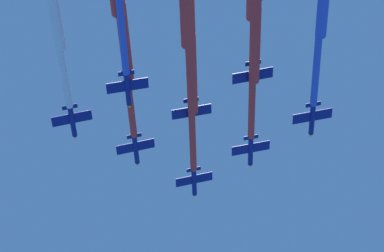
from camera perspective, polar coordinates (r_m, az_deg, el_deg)
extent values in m
cylinder|color=navy|center=(189.18, 0.14, -3.71)|extent=(3.31, 9.07, 1.33)
cone|color=yellow|center=(192.98, 0.18, -4.71)|extent=(1.52, 1.55, 1.27)
cylinder|color=black|center=(185.67, 0.11, -2.74)|extent=(1.11, 0.81, 1.00)
ellipsoid|color=black|center=(190.97, 0.13, -4.01)|extent=(1.30, 2.05, 0.84)
cube|color=navy|center=(188.75, 0.14, -3.61)|extent=(8.58, 4.46, 2.15)
cube|color=yellow|center=(188.28, -1.00, -3.83)|extent=(1.20, 2.40, 0.27)
cube|color=yellow|center=(189.39, 1.27, -3.37)|extent=(1.20, 2.40, 0.27)
cube|color=navy|center=(186.39, 0.12, -2.94)|extent=(3.30, 1.77, 0.87)
cube|color=yellow|center=(187.02, 0.05, -2.73)|extent=(0.87, 1.49, 1.87)
cylinder|color=red|center=(179.12, 0.03, -0.76)|extent=(6.16, 20.06, 1.70)
cylinder|color=red|center=(167.17, -0.02, 3.50)|extent=(6.98, 20.25, 2.54)
cylinder|color=red|center=(156.15, -0.35, 8.34)|extent=(7.81, 20.44, 3.39)
cylinder|color=navy|center=(183.17, -3.82, -1.50)|extent=(3.39, 9.07, 1.34)
cone|color=yellow|center=(186.81, -3.69, -2.58)|extent=(1.54, 1.56, 1.28)
cylinder|color=black|center=(179.80, -3.94, -0.45)|extent=(1.12, 0.82, 1.01)
ellipsoid|color=black|center=(184.91, -3.80, -1.83)|extent=(1.32, 2.06, 0.85)
cube|color=navy|center=(182.75, -3.83, -1.40)|extent=(8.56, 4.52, 2.27)
cube|color=yellow|center=(182.50, -5.01, -1.63)|extent=(1.22, 2.40, 0.27)
cube|color=yellow|center=(183.17, -2.66, -1.14)|extent=(1.22, 2.40, 0.27)
cube|color=navy|center=(180.48, -3.92, -0.67)|extent=(3.29, 1.79, 0.91)
cube|color=yellow|center=(181.15, -3.98, -0.47)|extent=(0.91, 1.50, 1.87)
cylinder|color=red|center=(174.03, -4.17, 1.50)|extent=(5.97, 18.46, 1.71)
cylinder|color=red|center=(163.57, -4.57, 5.66)|extent=(6.80, 18.65, 2.56)
cylinder|color=navy|center=(181.95, 3.97, -1.60)|extent=(3.31, 9.06, 1.31)
cone|color=yellow|center=(185.62, 3.94, -2.68)|extent=(1.51, 1.55, 1.24)
cylinder|color=black|center=(178.56, 4.00, -0.54)|extent=(1.09, 0.81, 0.98)
ellipsoid|color=black|center=(183.69, 3.92, -1.93)|extent=(1.30, 2.05, 0.83)
cube|color=navy|center=(181.53, 3.98, -1.49)|extent=(8.63, 4.50, 1.93)
cube|color=yellow|center=(180.86, 2.80, -1.69)|extent=(1.21, 2.40, 0.25)
cube|color=yellow|center=(182.36, 5.14, -1.27)|extent=(1.21, 2.40, 0.25)
cube|color=navy|center=(179.25, 4.00, -0.76)|extent=(3.31, 1.78, 0.78)
cube|color=yellow|center=(179.89, 3.92, -0.56)|extent=(0.83, 1.48, 1.88)
cylinder|color=red|center=(172.89, 4.05, 1.37)|extent=(5.71, 17.97, 1.67)
cylinder|color=red|center=(162.63, 4.26, 5.42)|extent=(6.53, 18.16, 2.50)
cylinder|color=navy|center=(175.63, -0.02, 0.85)|extent=(3.36, 9.06, 1.30)
cone|color=yellow|center=(179.15, 0.04, -0.31)|extent=(1.50, 1.55, 1.23)
cylinder|color=black|center=(172.40, -0.08, 2.00)|extent=(1.09, 0.81, 0.97)
ellipsoid|color=black|center=(177.34, -0.03, 0.49)|extent=(1.30, 2.05, 0.82)
cube|color=navy|center=(175.23, -0.03, 0.97)|extent=(8.66, 4.55, 1.84)
cube|color=yellow|center=(174.85, -1.26, 0.78)|extent=(1.22, 2.40, 0.24)
cube|color=yellow|center=(175.79, 1.20, 1.19)|extent=(1.22, 2.40, 0.24)
cube|color=navy|center=(173.05, -0.07, 1.76)|extent=(3.32, 1.80, 0.75)
cube|color=yellow|center=(173.74, -0.13, 1.97)|extent=(0.81, 1.48, 1.88)
cylinder|color=white|center=(166.42, -0.20, 4.30)|extent=(6.30, 19.98, 1.65)
cylinder|color=navy|center=(176.91, -8.08, 0.39)|extent=(3.33, 9.07, 1.34)
cone|color=yellow|center=(180.41, -7.88, -0.76)|extent=(1.54, 1.55, 1.28)
cylinder|color=black|center=(173.70, -8.28, 1.52)|extent=(1.12, 0.81, 1.01)
ellipsoid|color=black|center=(178.61, -8.02, 0.04)|extent=(1.31, 2.06, 0.85)
cube|color=navy|center=(176.51, -8.10, 0.51)|extent=(8.56, 4.46, 2.28)
cube|color=yellow|center=(176.50, -9.33, 0.28)|extent=(1.20, 2.40, 0.28)
cube|color=yellow|center=(176.71, -6.88, 0.77)|extent=(1.20, 2.40, 0.28)
cube|color=navy|center=(174.35, -8.24, 1.28)|extent=(3.29, 1.77, 0.91)
cube|color=yellow|center=(175.05, -8.28, 1.49)|extent=(0.90, 1.50, 1.87)
cylinder|color=white|center=(168.44, -8.63, 3.51)|extent=(5.64, 17.65, 1.71)
cylinder|color=white|center=(158.98, -9.26, 7.72)|extent=(6.47, 17.84, 2.57)
cylinder|color=navy|center=(175.45, 8.10, 0.55)|extent=(3.39, 9.05, 1.30)
cone|color=yellow|center=(178.98, 8.01, -0.61)|extent=(1.51, 1.56, 1.24)
cylinder|color=black|center=(172.20, 8.20, 1.69)|extent=(1.09, 0.81, 0.98)
ellipsoid|color=black|center=(177.14, 8.02, 0.19)|extent=(1.31, 2.06, 0.82)
cube|color=navy|center=(175.04, 8.12, 0.67)|extent=(8.65, 4.57, 1.87)
cube|color=yellow|center=(174.14, 6.91, 0.47)|extent=(1.23, 2.40, 0.24)
cube|color=yellow|center=(176.12, 9.30, 0.89)|extent=(1.23, 2.40, 0.24)
cube|color=navy|center=(172.86, 8.18, 1.45)|extent=(3.32, 1.81, 0.76)
cube|color=yellow|center=(173.51, 8.08, 1.66)|extent=(0.83, 1.48, 1.88)
cylinder|color=blue|center=(166.16, 8.38, 3.99)|extent=(6.40, 20.09, 1.66)
cylinder|color=navy|center=(167.68, -4.36, 2.60)|extent=(3.21, 9.07, 1.31)
cone|color=yellow|center=(171.07, -4.24, 1.34)|extent=(1.49, 1.54, 1.24)
cylinder|color=black|center=(164.56, -4.48, 3.83)|extent=(1.09, 0.80, 0.98)
ellipsoid|color=black|center=(169.34, -4.34, 2.20)|extent=(1.27, 2.05, 0.83)
cube|color=navy|center=(167.28, -4.37, 2.73)|extent=(8.63, 4.41, 1.92)
cube|color=yellow|center=(167.10, -5.68, 2.53)|extent=(1.18, 2.40, 0.25)
cube|color=yellow|center=(167.65, -3.08, 2.95)|extent=(1.18, 2.40, 0.25)
cube|color=navy|center=(165.19, -4.46, 3.58)|extent=(3.31, 1.75, 0.78)
cube|color=yellow|center=(165.91, -4.51, 3.78)|extent=(0.81, 1.48, 1.88)
cylinder|color=blue|center=(158.76, -4.72, 6.35)|extent=(6.03, 20.34, 1.66)
cylinder|color=navy|center=(168.87, 4.10, 3.29)|extent=(3.26, 9.07, 1.33)
cone|color=yellow|center=(172.24, 4.05, 2.02)|extent=(1.52, 1.54, 1.27)
cylinder|color=black|center=(165.79, 4.15, 4.52)|extent=(1.11, 0.80, 1.00)
ellipsoid|color=black|center=(170.51, 4.04, 2.89)|extent=(1.29, 2.05, 0.84)
cube|color=navy|center=(168.48, 4.11, 3.41)|extent=(8.58, 4.42, 2.16)
cube|color=yellow|center=(167.66, 2.84, 3.20)|extent=(1.19, 2.40, 0.27)
cube|color=yellow|center=(169.49, 5.35, 3.65)|extent=(1.19, 2.40, 0.27)
cube|color=navy|center=(166.41, 4.14, 4.27)|extent=(3.29, 1.76, 0.87)
cube|color=yellow|center=(167.10, 4.04, 4.47)|extent=(0.87, 1.49, 1.87)
cylinder|color=blue|center=(160.86, 4.23, 6.67)|extent=(5.44, 17.32, 1.70)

